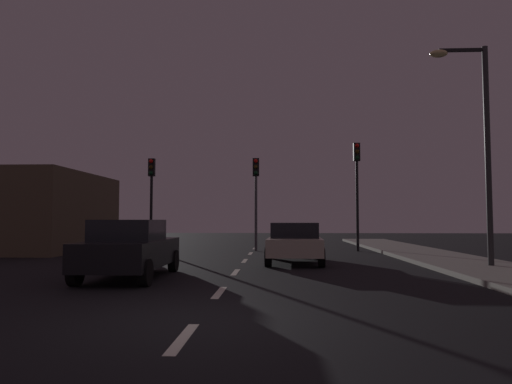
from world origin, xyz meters
TOP-DOWN VIEW (x-y plane):
  - ground_plane at (0.00, 7.00)m, footprint 80.00×80.00m
  - sidewalk_curb_right at (7.50, 7.00)m, footprint 3.00×40.00m
  - lane_stripe_nearest at (0.00, -1.20)m, footprint 0.16×1.60m
  - lane_stripe_second at (0.00, 2.60)m, footprint 0.16×1.60m
  - lane_stripe_third at (0.00, 6.40)m, footprint 0.16×1.60m
  - lane_stripe_fourth at (0.00, 10.20)m, footprint 0.16×1.60m
  - lane_stripe_fifth at (0.00, 14.00)m, footprint 0.16×1.60m
  - lane_stripe_sixth at (0.00, 17.80)m, footprint 0.16×1.60m
  - traffic_signal_left at (-5.14, 15.77)m, footprint 0.32×0.38m
  - traffic_signal_center at (0.17, 15.77)m, footprint 0.32×0.38m
  - traffic_signal_right at (5.20, 15.77)m, footprint 0.32×0.38m
  - car_stopped_ahead at (1.86, 9.48)m, footprint 2.10×4.28m
  - car_adjacent_lane at (-2.68, 4.89)m, footprint 1.93×4.23m
  - street_lamp_right at (7.53, 7.33)m, footprint 1.80×0.36m
  - storefront_left at (-10.51, 15.27)m, footprint 5.01×8.01m

SIDE VIEW (x-z plane):
  - ground_plane at x=0.00m, z-range 0.00..0.00m
  - lane_stripe_nearest at x=0.00m, z-range 0.00..0.01m
  - lane_stripe_second at x=0.00m, z-range 0.00..0.01m
  - lane_stripe_third at x=0.00m, z-range 0.00..0.01m
  - lane_stripe_fourth at x=0.00m, z-range 0.00..0.01m
  - lane_stripe_fifth at x=0.00m, z-range 0.00..0.01m
  - lane_stripe_sixth at x=0.00m, z-range 0.00..0.01m
  - sidewalk_curb_right at x=7.50m, z-range 0.00..0.15m
  - car_stopped_ahead at x=1.86m, z-range 0.02..1.46m
  - car_adjacent_lane at x=-2.68m, z-range 0.01..1.56m
  - storefront_left at x=-10.51m, z-range 0.00..3.84m
  - traffic_signal_center at x=0.17m, z-range 0.95..5.58m
  - traffic_signal_left at x=-5.14m, z-range 0.95..5.60m
  - traffic_signal_right at x=5.20m, z-range 1.05..6.42m
  - street_lamp_right at x=7.53m, z-range 0.72..7.73m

